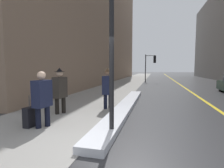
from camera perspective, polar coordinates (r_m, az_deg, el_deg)
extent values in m
plane|color=#2D2D30|center=(4.04, -8.84, -20.31)|extent=(160.00, 160.00, 0.00)
cube|color=gray|center=(18.75, 3.41, -0.15)|extent=(4.00, 80.00, 0.01)
cube|color=gold|center=(18.61, 21.88, -0.57)|extent=(0.16, 80.00, 0.00)
cube|color=silver|center=(7.68, 4.42, -7.21)|extent=(0.65, 8.70, 0.18)
cylinder|color=black|center=(4.43, -0.14, 14.41)|extent=(0.12, 0.12, 4.89)
cylinder|color=black|center=(22.20, 10.88, 5.02)|extent=(0.11, 0.11, 3.44)
cylinder|color=black|center=(22.19, 12.38, 9.05)|extent=(1.10, 0.15, 0.07)
cube|color=black|center=(22.11, 13.79, 7.86)|extent=(0.31, 0.22, 0.90)
sphere|color=red|center=(22.25, 13.83, 8.59)|extent=(0.19, 0.19, 0.19)
sphere|color=orange|center=(22.23, 13.81, 7.85)|extent=(0.19, 0.19, 0.19)
sphere|color=green|center=(22.22, 13.80, 7.11)|extent=(0.19, 0.19, 0.19)
cylinder|color=black|center=(5.59, -20.39, -8.53)|extent=(0.15, 0.15, 0.88)
cylinder|color=black|center=(5.49, -23.00, -8.85)|extent=(0.15, 0.15, 0.88)
cube|color=#191E38|center=(5.44, -21.88, -2.91)|extent=(0.37, 0.56, 0.77)
sphere|color=beige|center=(5.39, -22.07, 2.61)|extent=(0.24, 0.24, 0.24)
cylinder|color=black|center=(7.02, -15.54, -5.60)|extent=(0.16, 0.16, 0.89)
cylinder|color=black|center=(6.90, -17.54, -5.84)|extent=(0.16, 0.16, 0.89)
cube|color=#2D2823|center=(6.88, -16.65, -1.06)|extent=(0.37, 0.57, 0.78)
sphere|color=beige|center=(6.84, -16.77, 3.35)|extent=(0.24, 0.24, 0.24)
cylinder|color=black|center=(6.84, -16.78, 3.90)|extent=(0.37, 0.37, 0.01)
cone|color=black|center=(6.84, -16.80, 4.51)|extent=(0.23, 0.23, 0.14)
cylinder|color=black|center=(7.61, -0.62, -4.58)|extent=(0.16, 0.16, 0.89)
cylinder|color=black|center=(7.43, -2.15, -4.82)|extent=(0.16, 0.16, 0.89)
cube|color=#191E38|center=(7.44, -1.38, -0.37)|extent=(0.37, 0.57, 0.78)
sphere|color=tan|center=(7.41, -1.39, 3.71)|extent=(0.24, 0.24, 0.24)
cylinder|color=#4C3823|center=(7.41, -1.39, 4.22)|extent=(0.38, 0.38, 0.01)
cone|color=#4C3823|center=(7.41, -1.40, 4.78)|extent=(0.23, 0.23, 0.15)
cube|color=black|center=(7.80, -0.39, -1.35)|extent=(0.12, 0.23, 0.28)
cylinder|color=black|center=(15.19, 32.18, -0.84)|extent=(0.24, 0.72, 0.72)
cube|color=black|center=(5.74, -25.23, -9.80)|extent=(0.26, 0.38, 0.60)
cylinder|color=#4C4C51|center=(5.64, -25.41, -5.13)|extent=(0.02, 0.02, 0.35)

